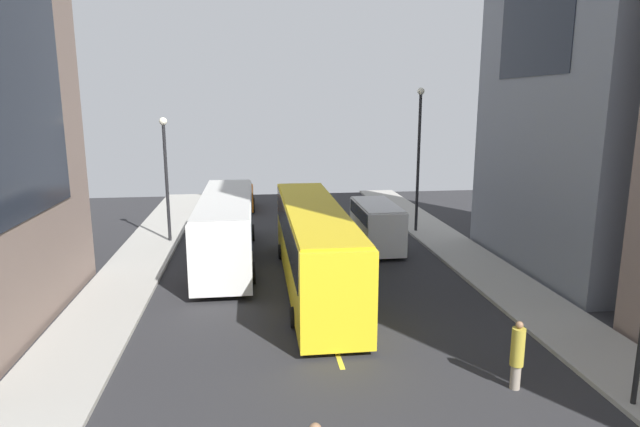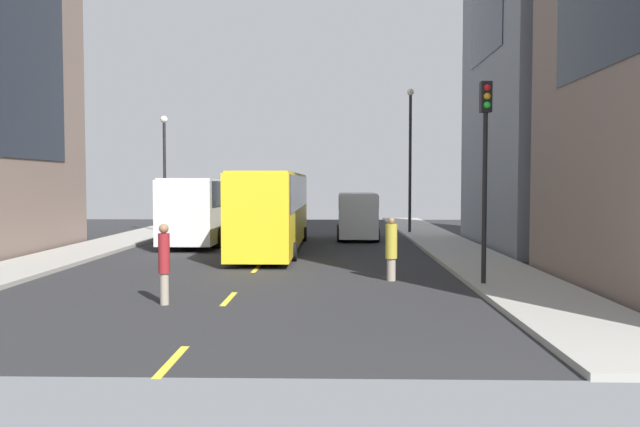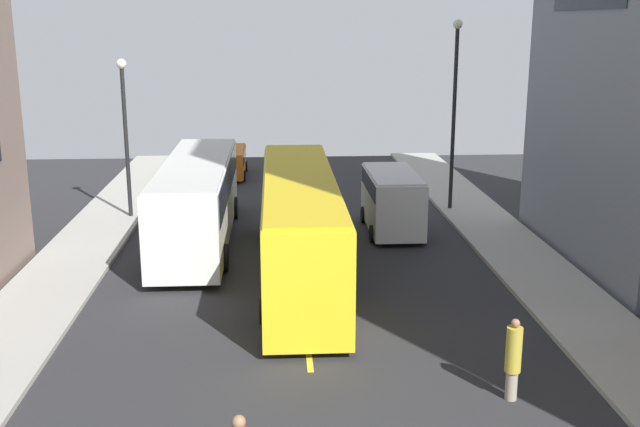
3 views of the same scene
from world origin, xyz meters
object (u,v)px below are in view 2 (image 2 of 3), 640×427
Objects in this scene: streetcar_yellow at (274,205)px; car_orange_0 at (250,212)px; city_bus_white at (209,204)px; traffic_light_near_corner at (485,144)px; pedestrian_walking_far at (164,261)px; delivery_van_white at (357,212)px; pedestrian_crossing_near at (391,248)px.

car_orange_0 is at bearing 101.14° from streetcar_yellow.
streetcar_yellow is 18.25m from car_orange_0.
city_bus_white is 19.02m from traffic_light_near_corner.
delivery_van_white is at bearing -162.43° from pedestrian_walking_far.
car_orange_0 is 30.79m from traffic_light_near_corner.
pedestrian_walking_far is at bearing -86.35° from car_orange_0.
city_bus_white is 2.03× the size of traffic_light_near_corner.
pedestrian_crossing_near is (0.57, -14.89, -0.44)m from delivery_van_white.
streetcar_yellow reaches higher than city_bus_white.
delivery_van_white is 16.81m from traffic_light_near_corner.
pedestrian_walking_far is at bearing -82.23° from city_bus_white.
traffic_light_near_corner is (8.86, 2.78, 3.16)m from pedestrian_walking_far.
city_bus_white is at bearing 126.75° from traffic_light_near_corner.
car_orange_0 is (-7.64, 12.35, -0.56)m from delivery_van_white.
pedestrian_walking_far is (-6.21, -4.16, 0.08)m from pedestrian_crossing_near.
traffic_light_near_corner is (10.86, -28.61, 3.35)m from car_orange_0.
pedestrian_walking_far is at bearing -106.49° from delivery_van_white.
traffic_light_near_corner is at bearing -53.25° from city_bus_white.
city_bus_white is 13.53m from car_orange_0.
car_orange_0 is 2.18× the size of pedestrian_walking_far.
car_orange_0 is 31.46m from pedestrian_walking_far.
pedestrian_crossing_near is 4.40m from traffic_light_near_corner.
delivery_van_white reaches higher than car_orange_0.
pedestrian_crossing_near is (8.66, -13.76, -0.94)m from city_bus_white.
traffic_light_near_corner reaches higher than pedestrian_crossing_near.
pedestrian_walking_far reaches higher than car_orange_0.
car_orange_0 is at bearing -20.24° from pedestrian_crossing_near.
traffic_light_near_corner is (3.22, -16.26, 2.79)m from delivery_van_white.
traffic_light_near_corner is at bearing -78.81° from delivery_van_white.
pedestrian_crossing_near is at bearing -57.82° from city_bus_white.
pedestrian_crossing_near is 7.48m from pedestrian_walking_far.
streetcar_yellow is at bearing -78.86° from car_orange_0.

